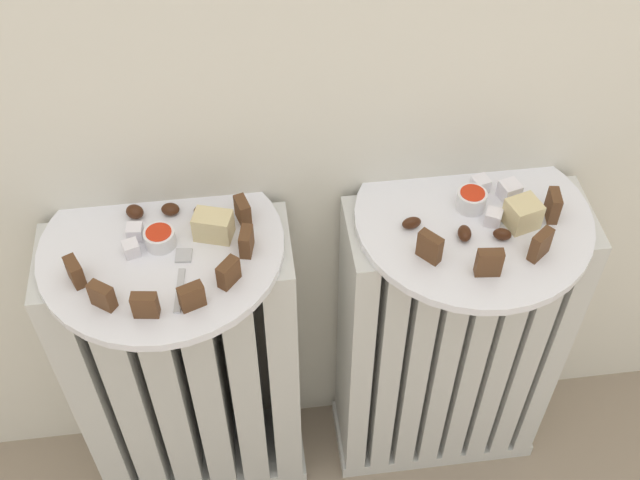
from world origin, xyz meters
name	(u,v)px	position (x,y,z in m)	size (l,w,h in m)	color
radiator_left	(190,373)	(-0.20, 0.28, 0.27)	(0.34, 0.14, 0.56)	silver
radiator_right	(447,346)	(0.20, 0.28, 0.27)	(0.34, 0.14, 0.56)	silver
plate_left	(162,247)	(-0.20, 0.28, 0.56)	(0.31, 0.31, 0.01)	white
plate_right	(473,218)	(0.20, 0.28, 0.56)	(0.31, 0.31, 0.01)	white
dark_cake_slice_left_0	(75,272)	(-0.30, 0.23, 0.59)	(0.03, 0.01, 0.03)	#56351E
dark_cake_slice_left_1	(102,296)	(-0.27, 0.19, 0.59)	(0.03, 0.01, 0.03)	#56351E
dark_cake_slice_left_2	(145,305)	(-0.22, 0.17, 0.59)	(0.03, 0.01, 0.03)	#56351E
dark_cake_slice_left_3	(192,297)	(-0.16, 0.18, 0.59)	(0.03, 0.01, 0.03)	#56351E
dark_cake_slice_left_4	(228,273)	(-0.12, 0.21, 0.59)	(0.03, 0.01, 0.03)	#56351E
dark_cake_slice_left_5	(246,241)	(-0.09, 0.26, 0.59)	(0.03, 0.01, 0.03)	#56351E
dark_cake_slice_left_6	(243,211)	(-0.10, 0.31, 0.59)	(0.03, 0.01, 0.03)	#56351E
marble_cake_slice_left_0	(213,226)	(-0.13, 0.29, 0.59)	(0.05, 0.03, 0.04)	beige
turkish_delight_left_0	(135,232)	(-0.23, 0.30, 0.58)	(0.02, 0.02, 0.02)	white
turkish_delight_left_1	(131,249)	(-0.24, 0.27, 0.58)	(0.02, 0.02, 0.02)	white
medjool_date_left_0	(202,212)	(-0.15, 0.32, 0.58)	(0.02, 0.02, 0.02)	#3D1E0F
medjool_date_left_1	(170,209)	(-0.19, 0.33, 0.58)	(0.02, 0.02, 0.01)	#3D1E0F
medjool_date_left_2	(135,212)	(-0.23, 0.33, 0.58)	(0.02, 0.02, 0.02)	#3D1E0F
jam_bowl_left	(160,237)	(-0.20, 0.28, 0.58)	(0.04, 0.04, 0.02)	white
dark_cake_slice_right_0	(430,247)	(0.13, 0.22, 0.59)	(0.03, 0.01, 0.04)	#56351E
dark_cake_slice_right_1	(489,263)	(0.19, 0.18, 0.59)	(0.03, 0.01, 0.04)	#56351E
dark_cake_slice_right_2	(541,245)	(0.26, 0.20, 0.59)	(0.03, 0.01, 0.04)	#56351E
dark_cake_slice_right_3	(553,206)	(0.30, 0.27, 0.59)	(0.03, 0.01, 0.04)	#56351E
marble_cake_slice_right_0	(523,214)	(0.26, 0.26, 0.59)	(0.04, 0.04, 0.04)	beige
turkish_delight_right_0	(509,191)	(0.25, 0.31, 0.58)	(0.02, 0.02, 0.02)	white
turkish_delight_right_1	(493,218)	(0.22, 0.26, 0.58)	(0.02, 0.02, 0.02)	white
turkish_delight_right_2	(480,184)	(0.22, 0.32, 0.58)	(0.02, 0.02, 0.02)	white
medjool_date_right_0	(452,159)	(0.20, 0.38, 0.58)	(0.02, 0.02, 0.02)	#3D1E0F
medjool_date_right_1	(502,234)	(0.23, 0.24, 0.58)	(0.02, 0.01, 0.02)	#3D1E0F
medjool_date_right_2	(464,233)	(0.18, 0.24, 0.58)	(0.03, 0.02, 0.02)	#3D1E0F
medjool_date_right_3	(412,223)	(0.12, 0.27, 0.58)	(0.03, 0.01, 0.02)	#3D1E0F
jam_bowl_right	(471,199)	(0.20, 0.30, 0.58)	(0.04, 0.04, 0.03)	white
fork	(181,274)	(-0.18, 0.23, 0.57)	(0.02, 0.10, 0.00)	#B7B7BC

